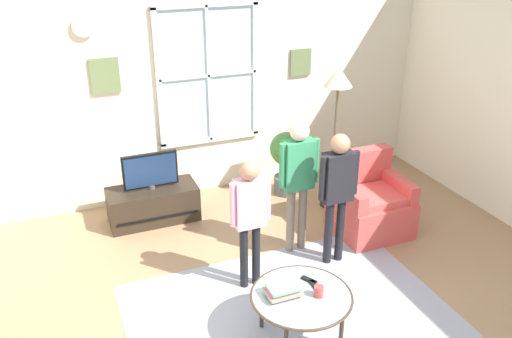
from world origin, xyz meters
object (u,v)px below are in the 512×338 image
at_px(person_green_shirt, 298,172).
at_px(floor_lamp, 338,91).
at_px(book_stack, 283,290).
at_px(remote_near_cup, 315,286).
at_px(potted_plant_by_window, 287,157).
at_px(coffee_table, 301,298).
at_px(person_black_shirt, 337,185).
at_px(tv_stand, 153,204).
at_px(cup, 319,291).
at_px(remote_near_books, 309,280).
at_px(television, 150,171).
at_px(armchair, 369,203).
at_px(person_pink_shirt, 250,210).

height_order(person_green_shirt, floor_lamp, floor_lamp).
relative_size(book_stack, person_green_shirt, 0.19).
xyz_separation_m(remote_near_cup, potted_plant_by_window, (0.86, 2.40, 0.05)).
distance_m(coffee_table, floor_lamp, 2.61).
bearing_deg(person_black_shirt, tv_stand, 135.16).
height_order(coffee_table, cup, cup).
xyz_separation_m(remote_near_cup, person_black_shirt, (0.66, 0.84, 0.42)).
bearing_deg(coffee_table, remote_near_books, 45.29).
xyz_separation_m(coffee_table, person_green_shirt, (0.56, 1.24, 0.48)).
bearing_deg(television, potted_plant_by_window, 2.02).
height_order(cup, remote_near_books, cup).
bearing_deg(television, person_green_shirt, -42.62).
distance_m(remote_near_cup, person_green_shirt, 1.33).
height_order(coffee_table, person_green_shirt, person_green_shirt).
bearing_deg(remote_near_books, armchair, 40.81).
bearing_deg(armchair, person_black_shirt, -148.85).
relative_size(cup, floor_lamp, 0.05).
relative_size(remote_near_books, floor_lamp, 0.08).
bearing_deg(tv_stand, television, -90.00).
bearing_deg(coffee_table, book_stack, 160.56).
height_order(book_stack, person_pink_shirt, person_pink_shirt).
xyz_separation_m(television, armchair, (2.19, -1.10, -0.31)).
height_order(coffee_table, potted_plant_by_window, potted_plant_by_window).
height_order(tv_stand, cup, cup).
relative_size(remote_near_books, person_green_shirt, 0.10).
xyz_separation_m(person_pink_shirt, floor_lamp, (1.50, 1.13, 0.63)).
distance_m(cup, remote_near_cup, 0.13).
height_order(person_black_shirt, potted_plant_by_window, person_black_shirt).
height_order(television, armchair, armchair).
relative_size(book_stack, cup, 2.94).
distance_m(armchair, coffee_table, 1.97).
bearing_deg(person_pink_shirt, person_green_shirt, 30.90).
height_order(person_green_shirt, potted_plant_by_window, person_green_shirt).
bearing_deg(book_stack, armchair, 37.59).
distance_m(tv_stand, potted_plant_by_window, 1.74).
bearing_deg(person_green_shirt, floor_lamp, 41.19).
bearing_deg(cup, remote_near_books, 84.35).
bearing_deg(potted_plant_by_window, person_pink_shirt, -124.69).
relative_size(armchair, floor_lamp, 0.51).
bearing_deg(cup, person_green_shirt, 71.40).
xyz_separation_m(television, remote_near_books, (0.85, -2.26, -0.18)).
bearing_deg(book_stack, person_pink_shirt, 88.18).
height_order(armchair, potted_plant_by_window, armchair).
relative_size(coffee_table, book_stack, 3.02).
xyz_separation_m(tv_stand, cup, (0.83, -2.46, 0.28)).
relative_size(cup, potted_plant_by_window, 0.11).
distance_m(coffee_table, person_green_shirt, 1.44).
xyz_separation_m(television, person_pink_shirt, (0.59, -1.57, 0.18)).
bearing_deg(potted_plant_by_window, television, -177.98).
relative_size(cup, remote_near_books, 0.67).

